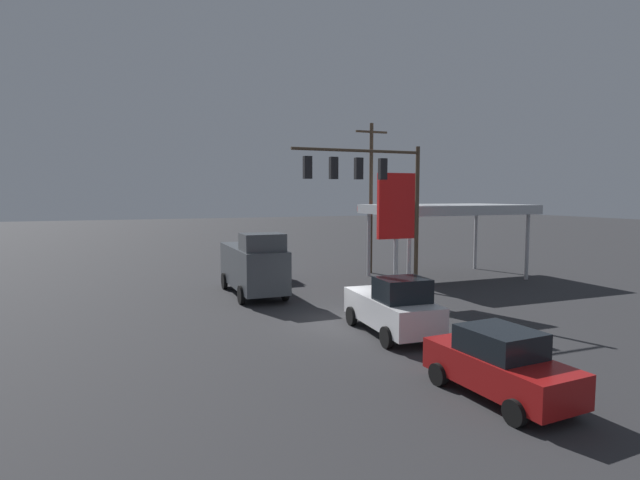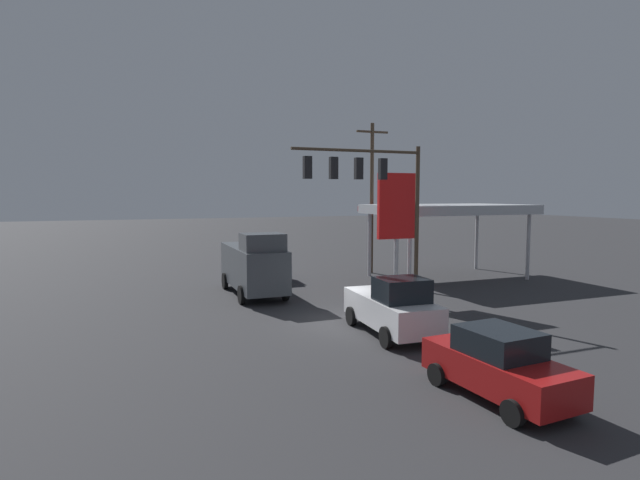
% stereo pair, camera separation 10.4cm
% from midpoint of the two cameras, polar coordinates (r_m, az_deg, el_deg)
% --- Properties ---
extents(ground_plane, '(200.00, 200.00, 0.00)m').
position_cam_midpoint_polar(ground_plane, '(22.02, 1.81, -9.44)').
color(ground_plane, '#2D2D30').
extents(traffic_signal_assembly, '(6.58, 0.43, 7.90)m').
position_cam_midpoint_polar(traffic_signal_assembly, '(23.69, 5.76, 6.14)').
color(traffic_signal_assembly, '#473828').
rests_on(traffic_signal_assembly, ground).
extents(utility_pole, '(2.40, 0.26, 10.53)m').
position_cam_midpoint_polar(utility_pole, '(35.41, 5.76, 5.15)').
color(utility_pole, '#473828').
rests_on(utility_pole, ground).
extents(gas_station_canopy, '(10.17, 6.39, 4.91)m').
position_cam_midpoint_polar(gas_station_canopy, '(34.28, 14.23, 3.34)').
color(gas_station_canopy, '#B2B7BC').
rests_on(gas_station_canopy, ground).
extents(price_sign, '(2.19, 0.27, 6.69)m').
position_cam_midpoint_polar(price_sign, '(26.36, 8.62, 3.25)').
color(price_sign, '#B7B7BC').
rests_on(price_sign, ground).
extents(sedan_waiting, '(2.15, 4.44, 1.93)m').
position_cam_midpoint_polar(sedan_waiting, '(33.12, -5.99, -2.84)').
color(sedan_waiting, navy).
rests_on(sedan_waiting, ground).
extents(delivery_truck, '(2.57, 6.80, 3.58)m').
position_cam_midpoint_polar(delivery_truck, '(27.85, -7.72, -2.84)').
color(delivery_truck, '#474C51').
rests_on(delivery_truck, ground).
extents(pickup_parked, '(2.48, 5.30, 2.40)m').
position_cam_midpoint_polar(pickup_parked, '(20.19, 8.19, -7.61)').
color(pickup_parked, silver).
rests_on(pickup_parked, ground).
extents(sedan_far, '(2.29, 4.51, 1.93)m').
position_cam_midpoint_polar(sedan_far, '(14.86, 19.62, -13.20)').
color(sedan_far, maroon).
rests_on(sedan_far, ground).
extents(fire_hydrant, '(0.24, 0.24, 0.88)m').
position_cam_midpoint_polar(fire_hydrant, '(23.42, 12.02, -7.57)').
color(fire_hydrant, gold).
rests_on(fire_hydrant, ground).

